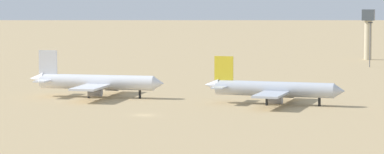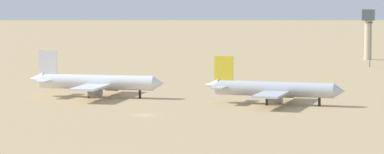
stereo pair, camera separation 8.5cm
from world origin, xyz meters
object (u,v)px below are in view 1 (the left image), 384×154
Objects in this scene: parked_jet_white_3 at (95,82)px; control_tower at (368,29)px; light_pole_mid at (370,41)px; parked_jet_yellow_4 at (273,89)px.

control_tower is (58.33, 170.74, 8.89)m from parked_jet_white_3.
parked_jet_white_3 is 144.02m from light_pole_mid.
parked_jet_white_3 is at bearing 177.99° from parked_jet_yellow_4.
light_pole_mid is at bearing 86.31° from parked_jet_yellow_4.
parked_jet_white_3 is 180.64m from control_tower.
control_tower is 41.73m from light_pole_mid.
light_pole_mid reaches higher than parked_jet_yellow_4.
light_pole_mid is (63.00, 129.38, 5.82)m from parked_jet_white_3.
control_tower is 1.23× the size of light_pole_mid.
parked_jet_white_3 is at bearing -108.86° from control_tower.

